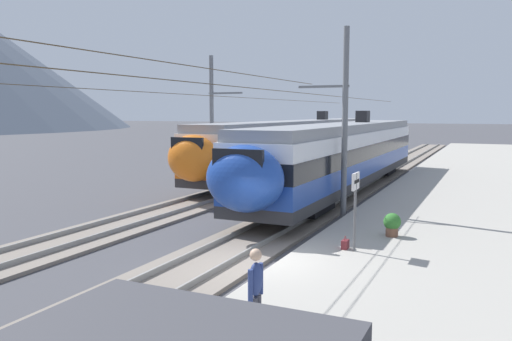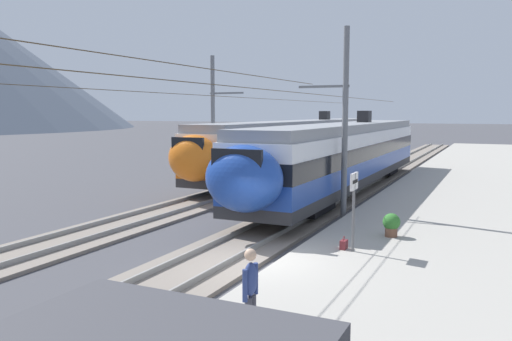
# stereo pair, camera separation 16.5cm
# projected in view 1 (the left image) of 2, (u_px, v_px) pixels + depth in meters

# --- Properties ---
(ground_plane) EXTENTS (400.00, 400.00, 0.00)m
(ground_plane) POSITION_uv_depth(u_px,v_px,m) (256.00, 271.00, 14.61)
(ground_plane) COLOR #424247
(platform_slab) EXTENTS (120.00, 7.68, 0.37)m
(platform_slab) POSITION_uv_depth(u_px,v_px,m) (422.00, 287.00, 12.70)
(platform_slab) COLOR #A39E93
(platform_slab) RESTS_ON ground
(track_near) EXTENTS (120.00, 3.00, 0.28)m
(track_near) POSITION_uv_depth(u_px,v_px,m) (210.00, 262.00, 15.22)
(track_near) COLOR slate
(track_near) RESTS_ON ground
(track_far) EXTENTS (120.00, 3.00, 0.28)m
(track_far) POSITION_uv_depth(u_px,v_px,m) (67.00, 242.00, 17.56)
(track_far) COLOR slate
(track_far) RESTS_ON ground
(train_near_platform) EXTENTS (26.01, 3.03, 4.27)m
(train_near_platform) POSITION_uv_depth(u_px,v_px,m) (344.00, 153.00, 28.09)
(train_near_platform) COLOR #2D2D30
(train_near_platform) RESTS_ON track_near
(train_far_track) EXTENTS (31.75, 2.89, 4.27)m
(train_far_track) POSITION_uv_depth(u_px,v_px,m) (301.00, 142.00, 38.26)
(train_far_track) COLOR #2D2D30
(train_far_track) RESTS_ON track_far
(catenary_mast_mid) EXTENTS (40.59, 2.16, 7.89)m
(catenary_mast_mid) POSITION_uv_depth(u_px,v_px,m) (342.00, 122.00, 21.09)
(catenary_mast_mid) COLOR slate
(catenary_mast_mid) RESTS_ON ground
(catenary_mast_far_side) EXTENTS (40.59, 2.11, 7.67)m
(catenary_mast_far_side) POSITION_uv_depth(u_px,v_px,m) (214.00, 121.00, 29.66)
(catenary_mast_far_side) COLOR slate
(catenary_mast_far_side) RESTS_ON ground
(platform_sign) EXTENTS (0.70, 0.08, 2.34)m
(platform_sign) POSITION_uv_depth(u_px,v_px,m) (355.00, 194.00, 15.11)
(platform_sign) COLOR #59595B
(platform_sign) RESTS_ON platform_slab
(passenger_walking) EXTENTS (0.53, 0.22, 1.69)m
(passenger_walking) POSITION_uv_depth(u_px,v_px,m) (256.00, 289.00, 9.23)
(passenger_walking) COLOR #383842
(passenger_walking) RESTS_ON platform_slab
(handbag_beside_passenger) EXTENTS (0.32, 0.18, 0.38)m
(handbag_beside_passenger) POSITION_uv_depth(u_px,v_px,m) (259.00, 317.00, 10.03)
(handbag_beside_passenger) COLOR #472D1E
(handbag_beside_passenger) RESTS_ON platform_slab
(handbag_near_sign) EXTENTS (0.32, 0.18, 0.40)m
(handbag_near_sign) POSITION_uv_depth(u_px,v_px,m) (345.00, 244.00, 15.54)
(handbag_near_sign) COLOR maroon
(handbag_near_sign) RESTS_ON platform_slab
(potted_plant_platform_edge) EXTENTS (0.57, 0.57, 0.78)m
(potted_plant_platform_edge) POSITION_uv_depth(u_px,v_px,m) (392.00, 223.00, 17.08)
(potted_plant_platform_edge) COLOR brown
(potted_plant_platform_edge) RESTS_ON platform_slab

